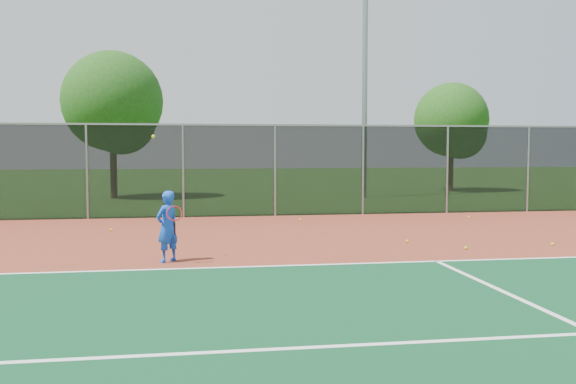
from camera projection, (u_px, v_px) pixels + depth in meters
name	position (u px, v px, depth m)	size (l,w,h in m)	color
ground	(386.00, 303.00, 9.45)	(120.00, 120.00, 0.00)	#245217
court_apron	(352.00, 275.00, 11.42)	(30.00, 20.00, 0.02)	brown
fence_back	(275.00, 169.00, 21.16)	(30.00, 0.06, 3.03)	black
tennis_player	(167.00, 226.00, 12.66)	(0.61, 0.71, 2.52)	blue
practice_ball_1	(300.00, 219.00, 19.84)	(0.07, 0.07, 0.07)	#D5EE1B
practice_ball_3	(466.00, 248.00, 14.26)	(0.07, 0.07, 0.07)	#D5EE1B
practice_ball_4	(469.00, 217.00, 20.54)	(0.07, 0.07, 0.07)	#D5EE1B
practice_ball_5	(111.00, 230.00, 17.34)	(0.07, 0.07, 0.07)	#D5EE1B
practice_ball_6	(552.00, 244.00, 14.82)	(0.07, 0.07, 0.07)	#D5EE1B
practice_ball_8	(407.00, 241.00, 15.26)	(0.07, 0.07, 0.07)	#D5EE1B
floodlight_n	(365.00, 56.00, 28.76)	(0.90, 0.40, 11.21)	gray
tree_back_left	(114.00, 106.00, 28.52)	(4.48, 4.48, 6.57)	#382614
tree_back_mid	(454.00, 123.00, 33.21)	(3.84, 3.84, 5.64)	#382614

